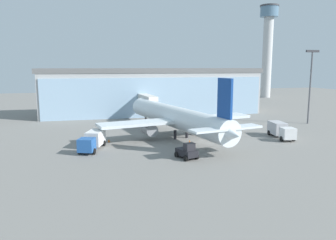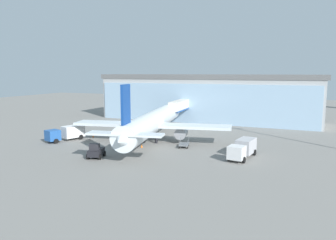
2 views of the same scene
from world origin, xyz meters
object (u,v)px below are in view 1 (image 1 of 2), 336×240
object	(u,v)px
apron_light_mast	(311,80)
airplane	(176,117)
baggage_cart	(219,135)
catering_truck	(93,140)
fuel_truck	(281,130)
safety_cone_wingtip	(109,140)
safety_cone_nose	(190,142)
jet_bridge	(146,100)
pushback_tug	(187,152)
control_tower	(268,43)

from	to	relation	value
apron_light_mast	airplane	distance (m)	33.56
airplane	baggage_cart	size ratio (longest dim) A/B	12.27
catering_truck	fuel_truck	distance (m)	33.00
baggage_cart	safety_cone_wingtip	size ratio (longest dim) A/B	5.64
baggage_cart	safety_cone_nose	distance (m)	7.27
jet_bridge	airplane	xyz separation A→B (m)	(1.48, -19.77, -1.20)
airplane	catering_truck	xyz separation A→B (m)	(-15.16, -5.97, -2.03)
airplane	baggage_cart	bearing A→B (deg)	-123.05
pushback_tug	safety_cone_wingtip	bearing A→B (deg)	19.84
control_tower	fuel_truck	world-z (taller)	control_tower
jet_bridge	safety_cone_nose	distance (m)	26.26
control_tower	catering_truck	bearing A→B (deg)	-136.30
catering_truck	baggage_cart	xyz separation A→B (m)	(22.45, 2.91, -0.97)
airplane	catering_truck	bearing A→B (deg)	101.27
control_tower	airplane	bearing A→B (deg)	-132.23
apron_light_mast	safety_cone_nose	bearing A→B (deg)	-160.87
jet_bridge	apron_light_mast	world-z (taller)	apron_light_mast
control_tower	fuel_truck	distance (m)	83.92
control_tower	apron_light_mast	xyz separation A→B (m)	(-25.72, -59.17, -12.41)
apron_light_mast	baggage_cart	world-z (taller)	apron_light_mast
airplane	baggage_cart	distance (m)	8.45
baggage_cart	fuel_truck	bearing A→B (deg)	59.12
baggage_cart	safety_cone_wingtip	xyz separation A→B (m)	(-19.60, 1.50, -0.23)
fuel_truck	apron_light_mast	bearing A→B (deg)	136.81
jet_bridge	safety_cone_nose	xyz separation A→B (m)	(2.13, -25.80, -4.43)
baggage_cart	control_tower	bearing A→B (deg)	129.07
control_tower	pushback_tug	world-z (taller)	control_tower
safety_cone_wingtip	safety_cone_nose	bearing A→B (deg)	-18.97
pushback_tug	catering_truck	bearing A→B (deg)	38.63
fuel_truck	baggage_cart	world-z (taller)	fuel_truck
catering_truck	safety_cone_nose	xyz separation A→B (m)	(15.81, -0.05, -1.19)
airplane	pushback_tug	distance (m)	15.15
control_tower	apron_light_mast	size ratio (longest dim) A/B	2.28
airplane	baggage_cart	xyz separation A→B (m)	(7.28, -3.07, -3.00)
airplane	apron_light_mast	bearing A→B (deg)	-91.42
jet_bridge	baggage_cart	distance (m)	24.82
pushback_tug	safety_cone_wingtip	distance (m)	16.28
jet_bridge	baggage_cart	xyz separation A→B (m)	(8.77, -22.84, -4.20)
airplane	jet_bridge	bearing A→B (deg)	-5.94
safety_cone_nose	safety_cone_wingtip	distance (m)	13.71
catering_truck	baggage_cart	size ratio (longest dim) A/B	2.45
catering_truck	control_tower	bearing A→B (deg)	154.16
jet_bridge	safety_cone_wingtip	world-z (taller)	jet_bridge
airplane	safety_cone_wingtip	xyz separation A→B (m)	(-12.32, -1.57, -3.23)
baggage_cart	safety_cone_wingtip	bearing A→B (deg)	-108.12
jet_bridge	catering_truck	bearing A→B (deg)	148.80
safety_cone_wingtip	catering_truck	bearing A→B (deg)	-122.87
jet_bridge	safety_cone_wingtip	xyz separation A→B (m)	(-10.84, -21.34, -4.43)
control_tower	pushback_tug	distance (m)	101.98
apron_light_mast	catering_truck	world-z (taller)	apron_light_mast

